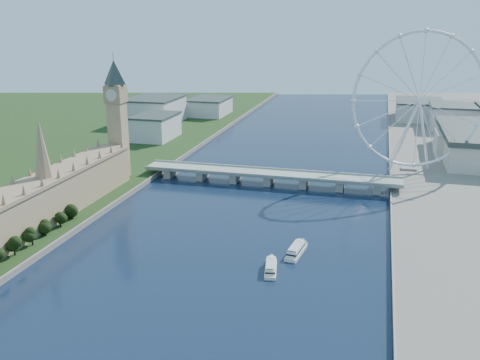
% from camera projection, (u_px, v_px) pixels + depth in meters
% --- Properties ---
extents(parliament_range, '(24.00, 200.00, 70.00)m').
position_uv_depth(parliament_range, '(47.00, 198.00, 363.52)').
color(parliament_range, tan).
rests_on(parliament_range, ground).
extents(big_ben, '(20.02, 20.02, 110.00)m').
position_uv_depth(big_ben, '(116.00, 104.00, 449.66)').
color(big_ben, tan).
rests_on(big_ben, ground).
extents(westminster_bridge, '(220.00, 22.00, 9.50)m').
position_uv_depth(westminster_bridge, '(269.00, 176.00, 456.29)').
color(westminster_bridge, gray).
rests_on(westminster_bridge, ground).
extents(london_eye, '(113.60, 39.12, 124.30)m').
position_uv_depth(london_eye, '(420.00, 101.00, 460.61)').
color(london_eye, silver).
rests_on(london_eye, ground).
extents(county_hall, '(54.00, 144.00, 35.00)m').
position_uv_depth(county_hall, '(466.00, 160.00, 536.14)').
color(county_hall, beige).
rests_on(county_hall, ground).
extents(city_skyline, '(505.00, 280.00, 32.00)m').
position_uv_depth(city_skyline, '(340.00, 115.00, 684.66)').
color(city_skyline, beige).
rests_on(city_skyline, ground).
extents(tour_boat_near, '(10.83, 26.97, 5.76)m').
position_uv_depth(tour_boat_near, '(271.00, 271.00, 299.04)').
color(tour_boat_near, '#EBE9C7').
rests_on(tour_boat_near, ground).
extents(tour_boat_far, '(11.01, 29.30, 6.30)m').
position_uv_depth(tour_boat_far, '(296.00, 254.00, 320.52)').
color(tour_boat_far, silver).
rests_on(tour_boat_far, ground).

